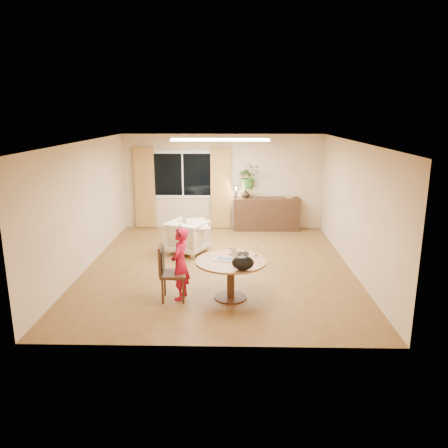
% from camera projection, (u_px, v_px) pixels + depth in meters
% --- Properties ---
extents(floor, '(6.50, 6.50, 0.00)m').
position_uv_depth(floor, '(219.00, 266.00, 9.23)').
color(floor, brown).
rests_on(floor, ground).
extents(ceiling, '(6.50, 6.50, 0.00)m').
position_uv_depth(ceiling, '(218.00, 142.00, 8.58)').
color(ceiling, white).
rests_on(ceiling, wall_back).
extents(wall_back, '(5.50, 0.00, 5.50)m').
position_uv_depth(wall_back, '(223.00, 182.00, 12.05)').
color(wall_back, tan).
rests_on(wall_back, floor).
extents(wall_left, '(0.00, 6.50, 6.50)m').
position_uv_depth(wall_left, '(85.00, 206.00, 8.96)').
color(wall_left, tan).
rests_on(wall_left, floor).
extents(wall_right, '(0.00, 6.50, 6.50)m').
position_uv_depth(wall_right, '(354.00, 207.00, 8.84)').
color(wall_right, tan).
rests_on(wall_right, floor).
extents(window, '(1.70, 0.03, 1.30)m').
position_uv_depth(window, '(183.00, 175.00, 12.01)').
color(window, white).
rests_on(window, wall_back).
extents(curtain_left, '(0.55, 0.08, 2.25)m').
position_uv_depth(curtain_left, '(145.00, 188.00, 12.04)').
color(curtain_left, olive).
rests_on(curtain_left, wall_back).
extents(curtain_right, '(0.55, 0.08, 2.25)m').
position_uv_depth(curtain_right, '(221.00, 188.00, 12.00)').
color(curtain_right, olive).
rests_on(curtain_right, wall_back).
extents(ceiling_panel, '(2.20, 0.35, 0.05)m').
position_uv_depth(ceiling_panel, '(220.00, 140.00, 9.75)').
color(ceiling_panel, white).
rests_on(ceiling_panel, ceiling).
extents(dining_table, '(1.23, 1.23, 0.70)m').
position_uv_depth(dining_table, '(231.00, 268.00, 7.52)').
color(dining_table, brown).
rests_on(dining_table, floor).
extents(dining_chair, '(0.49, 0.45, 0.99)m').
position_uv_depth(dining_chair, '(173.00, 273.00, 7.49)').
color(dining_chair, black).
rests_on(dining_chair, floor).
extents(child, '(0.52, 0.40, 1.27)m').
position_uv_depth(child, '(180.00, 264.00, 7.50)').
color(child, red).
rests_on(child, floor).
extents(laptop, '(0.42, 0.33, 0.24)m').
position_uv_depth(laptop, '(225.00, 253.00, 7.49)').
color(laptop, '#B7B7BC').
rests_on(laptop, dining_table).
extents(tumbler, '(0.08, 0.08, 0.11)m').
position_uv_depth(tumbler, '(231.00, 251.00, 7.79)').
color(tumbler, white).
rests_on(tumbler, dining_table).
extents(wine_glass, '(0.07, 0.07, 0.19)m').
position_uv_depth(wine_glass, '(256.00, 251.00, 7.68)').
color(wine_glass, white).
rests_on(wine_glass, dining_table).
extents(pot_lid, '(0.30, 0.30, 0.04)m').
position_uv_depth(pot_lid, '(243.00, 253.00, 7.80)').
color(pot_lid, white).
rests_on(pot_lid, dining_table).
extents(handbag, '(0.39, 0.27, 0.24)m').
position_uv_depth(handbag, '(243.00, 263.00, 6.99)').
color(handbag, black).
rests_on(handbag, dining_table).
extents(armchair, '(1.08, 1.09, 0.76)m').
position_uv_depth(armchair, '(187.00, 237.00, 10.07)').
color(armchair, beige).
rests_on(armchair, floor).
extents(throw, '(0.61, 0.67, 0.03)m').
position_uv_depth(throw, '(197.00, 221.00, 9.90)').
color(throw, beige).
rests_on(throw, armchair).
extents(sideboard, '(1.80, 0.44, 0.90)m').
position_uv_depth(sideboard, '(266.00, 214.00, 12.00)').
color(sideboard, black).
rests_on(sideboard, floor).
extents(vase, '(0.30, 0.30, 0.25)m').
position_uv_depth(vase, '(245.00, 193.00, 11.87)').
color(vase, black).
rests_on(vase, sideboard).
extents(bouquet, '(0.71, 0.65, 0.66)m').
position_uv_depth(bouquet, '(249.00, 177.00, 11.76)').
color(bouquet, '#346A27').
rests_on(bouquet, vase).
extents(book_stack, '(0.19, 0.14, 0.08)m').
position_uv_depth(book_stack, '(289.00, 197.00, 11.87)').
color(book_stack, '#926D4A').
rests_on(book_stack, sideboard).
extents(desk_lamp, '(0.18, 0.18, 0.36)m').
position_uv_depth(desk_lamp, '(236.00, 192.00, 11.82)').
color(desk_lamp, black).
rests_on(desk_lamp, sideboard).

